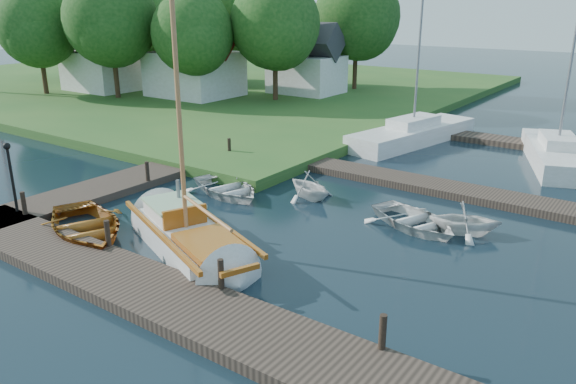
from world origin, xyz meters
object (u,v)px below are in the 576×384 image
Objects in this scene: tender_a at (227,186)px; house_a at (194,62)px; tree_0 at (38,25)px; mooring_post_2 at (221,274)px; tree_2 at (193,32)px; mooring_post_5 at (229,147)px; mooring_post_3 at (383,332)px; sailboat at (191,241)px; marina_boat_0 at (413,132)px; tree_7 at (357,15)px; tender_b at (309,184)px; marina_boat_2 at (557,153)px; house_c at (307,65)px; tree_4 at (227,12)px; house_b at (103,61)px; mooring_post_0 at (24,203)px; mooring_post_1 at (108,233)px; tender_d at (466,217)px; dinghy at (85,223)px; lamp_post at (10,168)px; tender_c at (415,217)px; tree_3 at (275,23)px; tree_6 at (62,20)px; mooring_post_4 at (147,171)px; tree_5 at (143,23)px.

tender_a is 22.08m from house_a.
mooring_post_2 is at bearing -25.54° from tree_0.
mooring_post_5 is at bearing -39.45° from tree_2.
mooring_post_3 is 0.08× the size of sailboat.
marina_boat_0 reaches higher than tree_7.
marina_boat_2 is (6.73, 10.56, -0.00)m from tender_b.
marina_boat_2 is 24.22m from tree_2.
house_c is (-12.59, 8.55, 2.01)m from marina_boat_0.
tree_4 is (-28.00, 27.05, 5.67)m from mooring_post_3.
house_a is 8.25m from house_b.
mooring_post_0 is 28.03m from house_b.
tender_d reaches higher than mooring_post_1.
mooring_post_1 is at bearing -81.41° from dinghy.
lamp_post is (-0.50, 0.00, 1.17)m from mooring_post_0.
house_a reaches higher than tender_c.
mooring_post_0 is 24.49m from tree_3.
mooring_post_1 is at bearing 0.00° from mooring_post_0.
house_c is at bearing 42.32° from dinghy.
marina_boat_2 is (13.26, 18.33, -0.12)m from mooring_post_0.
marina_boat_0 is 2.15× the size of house_c.
mooring_post_0 is at bearing 0.00° from lamp_post.
mooring_post_5 is 15.66m from tree_3.
marina_boat_2 is 1.39× the size of tree_6.
tree_3 reaches higher than tender_a.
tender_d is at bearing 96.62° from mooring_post_3.
tree_3 reaches higher than mooring_post_3.
mooring_post_4 is at bearing -72.35° from house_c.
tree_3 is at bearing 123.92° from mooring_post_2.
house_a is at bearing 93.46° from marina_boat_0.
mooring_post_5 reaches higher than tender_a.
mooring_post_1 is 0.09× the size of tree_3.
dinghy is at bearing 165.36° from mooring_post_1.
tender_c is 27.36m from house_a.
tender_d is 27.16m from house_c.
mooring_post_1 is at bearing -176.15° from tender_b.
tree_5 is at bearing 146.80° from mooring_post_5.
tender_c is at bearing -14.20° from mooring_post_5.
tender_c is 38.28m from tree_5.
mooring_post_4 is at bearing 48.95° from dinghy.
sailboat is at bearing -39.11° from tree_5.
tender_b is at bearing -42.52° from tree_4.
sailboat reaches higher than tree_2.
marina_boat_0 is (5.59, 13.45, -0.13)m from mooring_post_4.
dinghy is 10.82m from tender_c.
sailboat is at bearing -50.69° from tree_4.
tree_2 is at bearing -26.57° from tree_5.
mooring_post_4 is 10.81m from tender_c.
marina_boat_0 reaches higher than mooring_post_0.
house_b is (-20.50, 19.00, 2.07)m from mooring_post_0.
tender_d is 10.57m from marina_boat_2.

